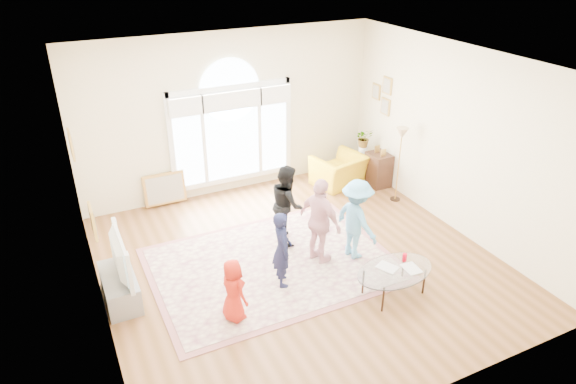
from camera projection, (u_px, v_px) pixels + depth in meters
name	position (u px, v px, depth m)	size (l,w,h in m)	color
ground	(299.00, 262.00, 8.30)	(6.00, 6.00, 0.00)	brown
room_shell	(234.00, 119.00, 9.86)	(6.00, 6.00, 6.00)	beige
area_rug	(273.00, 264.00, 8.24)	(3.60, 2.60, 0.02)	beige
rug_border	(273.00, 264.00, 8.24)	(3.80, 2.80, 0.01)	#995A59
tv_console	(120.00, 288.00, 7.37)	(0.45, 1.00, 0.42)	gray
television	(115.00, 257.00, 7.13)	(0.17, 1.12, 0.64)	black
coffee_table	(395.00, 271.00, 7.41)	(1.29, 0.89, 0.54)	silver
armchair	(339.00, 171.00, 10.71)	(0.99, 0.87, 0.65)	gold
side_cabinet	(378.00, 169.00, 10.69)	(0.40, 0.50, 0.70)	black
floor_lamp	(401.00, 139.00, 9.66)	(0.28, 0.28, 1.51)	black
plant_pedestal	(362.00, 162.00, 11.05)	(0.20, 0.20, 0.70)	white
potted_plant	(364.00, 138.00, 10.80)	(0.36, 0.31, 0.40)	#33722D
leaning_picture	(167.00, 204.00, 10.06)	(0.80, 0.05, 0.62)	tan
child_red	(233.00, 290.00, 6.87)	(0.46, 0.30, 0.93)	red
child_navy	(282.00, 249.00, 7.52)	(0.44, 0.29, 1.20)	#161939
child_black	(287.00, 204.00, 8.59)	(0.67, 0.52, 1.38)	black
child_pink	(320.00, 221.00, 8.01)	(0.84, 0.35, 1.44)	#E9A6B0
child_blue	(356.00, 219.00, 8.15)	(0.87, 0.50, 1.35)	#5AA2CC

